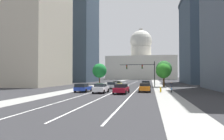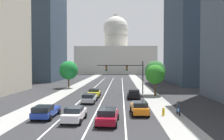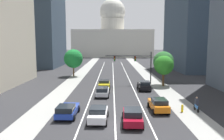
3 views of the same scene
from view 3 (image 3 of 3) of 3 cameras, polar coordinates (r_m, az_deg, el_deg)
ground_plane at (r=61.19m, az=0.57°, el=-0.42°), size 400.00×400.00×0.00m
sidewalk_left at (r=56.81m, az=-7.92°, el=-1.05°), size 3.30×130.00×0.01m
sidewalk_right at (r=56.90m, az=9.10°, el=-1.06°), size 3.30×130.00×0.01m
lane_stripe_left at (r=46.45m, az=-3.52°, el=-2.78°), size 0.16×90.00×0.01m
lane_stripe_center at (r=46.35m, az=0.66°, el=-2.79°), size 0.16×90.00×0.01m
lane_stripe_right at (r=46.49m, az=4.84°, el=-2.78°), size 0.16×90.00×0.01m
office_tower_far_right at (r=71.32m, az=22.47°, el=12.74°), size 17.14×25.08×31.28m
capitol_building at (r=129.43m, az=0.43°, el=8.35°), size 43.96×22.71×33.75m
car_white at (r=22.84m, az=-3.26°, el=-11.11°), size 2.06×4.12×1.49m
car_crimson at (r=22.23m, az=5.53°, el=-11.63°), size 2.18×4.49×1.51m
car_silver at (r=33.14m, az=-2.13°, el=-5.44°), size 2.05×4.46×1.40m
car_black at (r=37.75m, az=8.49°, el=-3.88°), size 2.04×4.36×1.59m
car_yellow at (r=39.07m, az=-1.75°, el=-3.52°), size 2.19×4.34×1.42m
car_orange at (r=26.57m, az=12.10°, el=-8.63°), size 2.04×4.12×1.51m
car_blue at (r=24.55m, az=-11.10°, el=-10.03°), size 2.14×4.50×1.41m
traffic_signal_mast at (r=42.25m, az=6.44°, el=2.15°), size 8.69×0.39×6.19m
fire_hydrant at (r=26.90m, az=17.83°, el=-9.33°), size 0.26×0.35×0.91m
cyclist at (r=27.63m, az=21.13°, el=-8.21°), size 0.36×1.70×1.72m
street_tree_mid_left at (r=52.88m, az=-9.57°, el=2.89°), size 4.39×4.39×6.40m
street_tree_near_right at (r=42.54m, az=13.32°, el=2.08°), size 3.83×3.83×6.30m
street_tree_far_right at (r=41.43m, az=13.41°, el=1.21°), size 3.54×3.54×5.63m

